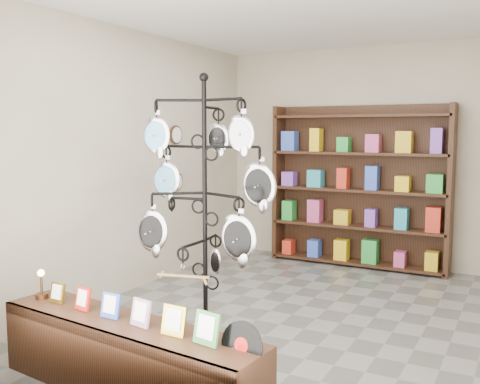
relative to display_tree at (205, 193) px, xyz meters
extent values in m
plane|color=slate|center=(0.31, 1.15, -1.34)|extent=(5.00, 5.00, 0.00)
plane|color=#C2B59C|center=(0.31, 3.65, 0.16)|extent=(4.00, 0.00, 4.00)
plane|color=#C2B59C|center=(0.31, -1.35, 0.16)|extent=(4.00, 0.00, 4.00)
plane|color=#C2B59C|center=(-1.69, 1.15, 0.16)|extent=(0.00, 5.00, 5.00)
plane|color=white|center=(0.31, 1.15, 1.66)|extent=(5.00, 5.00, 0.00)
cylinder|color=black|center=(0.00, 0.00, -1.32)|extent=(0.54, 0.54, 0.03)
cylinder|color=black|center=(0.00, 0.00, -0.21)|extent=(0.04, 0.04, 2.26)
sphere|color=black|center=(0.00, 0.00, 0.94)|extent=(0.08, 0.08, 0.08)
ellipsoid|color=silver|center=(-0.04, 0.23, -0.63)|extent=(0.12, 0.06, 0.24)
cube|color=tan|center=(0.00, -0.32, -0.62)|extent=(0.42, 0.12, 0.04)
cube|color=black|center=(-0.07, -0.93, -1.07)|extent=(2.20, 0.65, 0.53)
cube|color=gold|center=(-0.81, -0.85, -0.73)|extent=(0.14, 0.06, 0.16)
cube|color=#B2150E|center=(-0.51, -0.88, -0.72)|extent=(0.15, 0.07, 0.17)
cube|color=#263FA5|center=(-0.22, -0.91, -0.72)|extent=(0.16, 0.07, 0.18)
cube|color=#E54C33|center=(0.08, -0.94, -0.71)|extent=(0.17, 0.07, 0.19)
cube|color=gold|center=(0.37, -0.97, -0.71)|extent=(0.18, 0.08, 0.20)
cube|color=#337233|center=(0.63, -1.00, -0.70)|extent=(0.19, 0.08, 0.21)
cylinder|color=black|center=(0.86, -0.97, -0.78)|extent=(0.30, 0.10, 0.29)
cylinder|color=#B2150E|center=(0.86, -0.97, -0.78)|extent=(0.10, 0.04, 0.10)
cylinder|color=#482814|center=(-1.00, -0.84, -0.79)|extent=(0.10, 0.10, 0.04)
cylinder|color=#482814|center=(-1.00, -0.84, -0.70)|extent=(0.02, 0.02, 0.14)
sphere|color=#FFBF59|center=(-1.00, -0.84, -0.60)|extent=(0.06, 0.06, 0.06)
cube|color=black|center=(0.31, 3.59, -0.24)|extent=(2.40, 0.04, 2.20)
cube|color=black|center=(-0.87, 3.43, -0.24)|extent=(0.06, 0.36, 2.20)
cube|color=black|center=(1.49, 3.43, -0.24)|extent=(0.06, 0.36, 2.20)
cube|color=black|center=(0.31, 3.43, -1.29)|extent=(2.36, 0.36, 0.04)
cube|color=black|center=(0.31, 3.43, -0.79)|extent=(2.36, 0.36, 0.03)
cube|color=black|center=(0.31, 3.43, -0.29)|extent=(2.36, 0.36, 0.04)
cube|color=black|center=(0.31, 3.43, 0.21)|extent=(2.36, 0.36, 0.04)
cube|color=black|center=(0.31, 3.43, 0.71)|extent=(2.36, 0.36, 0.04)
cylinder|color=black|center=(-1.66, 1.95, 0.46)|extent=(0.03, 0.24, 0.24)
cylinder|color=black|center=(-1.66, 1.95, -0.14)|extent=(0.03, 0.24, 0.24)
camera|label=1|loc=(2.33, -3.70, 0.51)|focal=40.00mm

